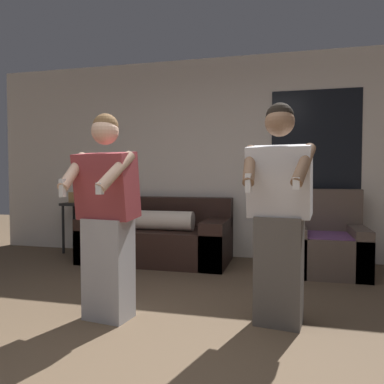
{
  "coord_description": "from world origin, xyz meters",
  "views": [
    {
      "loc": [
        0.9,
        -1.92,
        1.11
      ],
      "look_at": [
        0.22,
        0.81,
        0.99
      ],
      "focal_mm": 35.0,
      "sensor_mm": 36.0,
      "label": 1
    }
  ],
  "objects_px": {
    "side_table": "(79,213)",
    "person_left": "(107,218)",
    "armchair": "(326,245)",
    "person_right": "(279,215)",
    "couch": "(157,238)"
  },
  "relations": [
    {
      "from": "couch",
      "to": "side_table",
      "type": "relative_size",
      "value": 2.15
    },
    {
      "from": "couch",
      "to": "person_left",
      "type": "distance_m",
      "value": 2.04
    },
    {
      "from": "couch",
      "to": "armchair",
      "type": "height_order",
      "value": "armchair"
    },
    {
      "from": "armchair",
      "to": "person_left",
      "type": "bearing_deg",
      "value": -133.32
    },
    {
      "from": "person_left",
      "to": "armchair",
      "type": "bearing_deg",
      "value": 46.68
    },
    {
      "from": "armchair",
      "to": "person_right",
      "type": "relative_size",
      "value": 0.58
    },
    {
      "from": "person_left",
      "to": "side_table",
      "type": "bearing_deg",
      "value": 125.05
    },
    {
      "from": "armchair",
      "to": "couch",
      "type": "bearing_deg",
      "value": 178.41
    },
    {
      "from": "side_table",
      "to": "person_left",
      "type": "relative_size",
      "value": 0.55
    },
    {
      "from": "couch",
      "to": "person_left",
      "type": "relative_size",
      "value": 1.18
    },
    {
      "from": "couch",
      "to": "person_left",
      "type": "height_order",
      "value": "person_left"
    },
    {
      "from": "side_table",
      "to": "person_left",
      "type": "xyz_separation_m",
      "value": [
        1.55,
        -2.22,
        0.22
      ]
    },
    {
      "from": "armchair",
      "to": "person_right",
      "type": "bearing_deg",
      "value": -106.74
    },
    {
      "from": "couch",
      "to": "person_right",
      "type": "distance_m",
      "value": 2.42
    },
    {
      "from": "armchair",
      "to": "person_left",
      "type": "distance_m",
      "value": 2.67
    }
  ]
}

